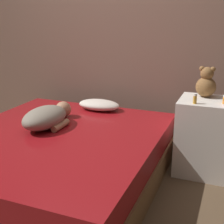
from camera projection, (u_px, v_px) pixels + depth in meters
ground_plane at (58, 179)px, 2.85m from camera, size 12.00×12.00×0.00m
wall_back at (111, 28)px, 3.61m from camera, size 8.00×0.06×2.60m
bed at (57, 158)px, 2.79m from camera, size 1.78×2.01×0.44m
nightstand at (208, 137)px, 2.90m from camera, size 0.55×0.47×0.71m
pillow at (99, 105)px, 3.41m from camera, size 0.47×0.27×0.11m
person_lying at (47, 117)px, 2.89m from camera, size 0.34×0.68×0.19m
teddy_bear at (206, 84)px, 2.88m from camera, size 0.19×0.19×0.29m
bottle_amber at (195, 99)px, 2.67m from camera, size 0.03×0.03×0.09m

